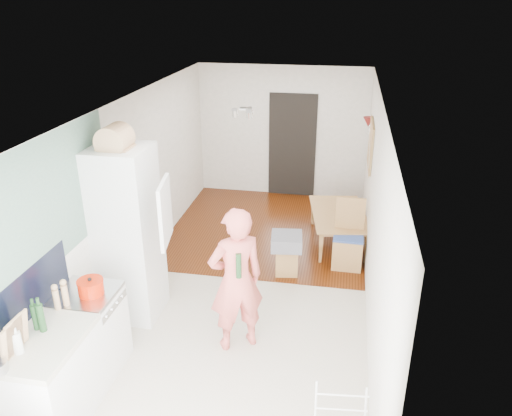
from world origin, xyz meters
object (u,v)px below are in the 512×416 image
(dining_chair, at_px, (349,235))
(person, at_px, (236,268))
(stool, at_px, (287,261))
(dining_table, at_px, (339,230))

(dining_chair, bearing_deg, person, -119.49)
(person, distance_m, stool, 1.87)
(person, xyz_separation_m, dining_table, (1.07, 2.75, -0.78))
(person, relative_size, dining_table, 1.61)
(dining_table, relative_size, stool, 3.08)
(person, bearing_deg, stool, -133.36)
(person, bearing_deg, dining_chair, -151.90)
(person, distance_m, dining_chair, 2.41)
(dining_table, xyz_separation_m, stool, (-0.71, -1.09, -0.02))
(dining_table, height_order, dining_chair, dining_chair)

